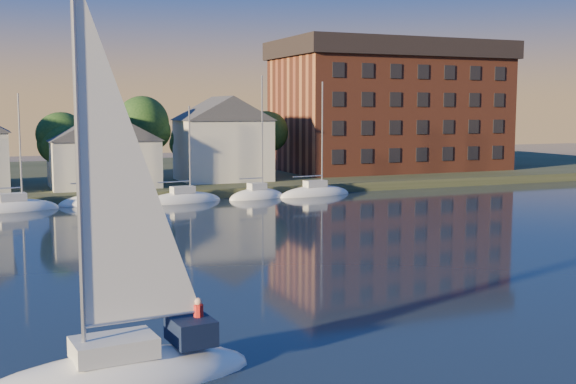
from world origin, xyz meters
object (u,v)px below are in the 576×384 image
clubhouse_centre (103,148)px  clubhouse_east (223,138)px  condo_block (390,105)px  hero_sailboat (119,366)px

clubhouse_centre → clubhouse_east: 14.17m
condo_block → clubhouse_centre: bearing=-168.8°
clubhouse_centre → hero_sailboat: bearing=-98.0°
hero_sailboat → condo_block: bearing=-132.5°
condo_block → hero_sailboat: size_ratio=2.04×
clubhouse_centre → hero_sailboat: (-7.66, -54.62, -4.51)m
clubhouse_east → condo_block: size_ratio=0.34×
clubhouse_centre → condo_block: size_ratio=0.37×
clubhouse_east → condo_block: bearing=12.9°
clubhouse_centre → hero_sailboat: 55.34m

